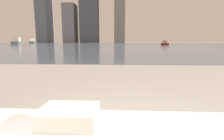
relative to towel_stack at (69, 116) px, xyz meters
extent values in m
cube|color=silver|center=(0.00, 0.00, -0.02)|extent=(0.27, 0.21, 0.04)
cube|color=silver|center=(0.00, 0.00, 0.02)|extent=(0.27, 0.21, 0.04)
cube|color=slate|center=(0.04, 61.11, -0.57)|extent=(180.00, 110.00, 0.01)
cube|color=#4C4C51|center=(-25.07, 41.59, -0.14)|extent=(2.91, 5.09, 0.84)
cube|color=#B2A893|center=(-25.07, 41.59, 0.76)|extent=(1.65, 2.07, 0.96)
cube|color=#4C4C51|center=(-31.95, 62.59, -0.13)|extent=(3.31, 5.23, 0.87)
cube|color=silver|center=(-31.95, 62.59, 0.80)|extent=(1.80, 2.17, 0.99)
cube|color=maroon|center=(10.52, 40.28, -0.32)|extent=(1.15, 2.90, 0.50)
cube|color=#B2A893|center=(10.52, 40.28, 0.22)|extent=(0.77, 1.11, 0.57)
cube|color=slate|center=(-50.05, 117.11, 19.04)|extent=(7.24, 13.16, 39.23)
cube|color=slate|center=(-32.83, 117.11, 11.75)|extent=(7.76, 11.39, 24.65)
cube|color=#4C515B|center=(-20.03, 117.11, 24.29)|extent=(11.68, 10.33, 49.72)
cube|color=gray|center=(-0.16, 117.11, 25.43)|extent=(6.73, 13.82, 52.01)
camera|label=1|loc=(0.24, -0.78, 0.35)|focal=28.00mm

